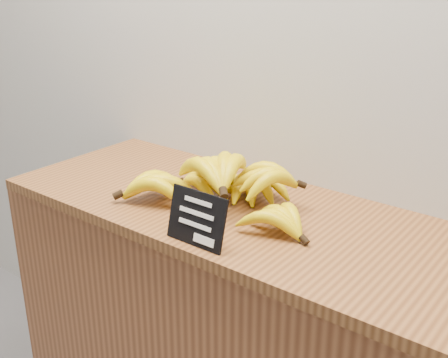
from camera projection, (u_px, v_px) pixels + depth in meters
counter at (234, 353)px, 1.66m from camera, size 1.36×0.50×0.90m
counter_top at (235, 210)px, 1.49m from camera, size 1.30×0.54×0.03m
chalkboard_sign at (197, 219)px, 1.27m from camera, size 0.16×0.04×0.12m
banana_pile at (221, 184)px, 1.48m from camera, size 0.58×0.38×0.13m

